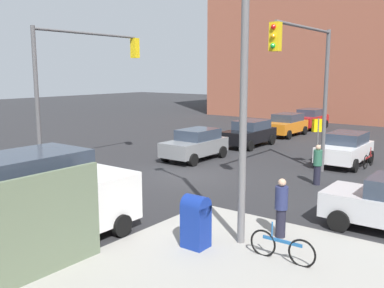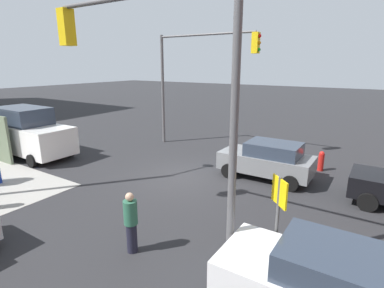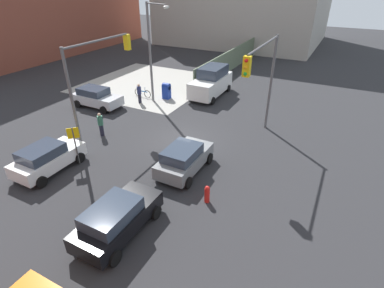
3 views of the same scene
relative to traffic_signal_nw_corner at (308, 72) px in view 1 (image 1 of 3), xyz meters
name	(u,v)px [view 1 (image 1 of 3)]	position (x,y,z in m)	size (l,w,h in m)	color
ground_plane	(188,176)	(2.33, -4.50, -4.64)	(120.00, 120.00, 0.00)	#28282B
building_brick_west	(364,11)	(-29.67, -6.23, 6.16)	(16.00, 28.00, 21.61)	#93513D
traffic_signal_nw_corner	(308,72)	(0.00, 0.00, 0.00)	(5.68, 0.36, 6.50)	#59595B
traffic_signal_se_corner	(82,71)	(4.42, -9.00, 0.03)	(6.23, 0.36, 6.50)	#59595B
street_lamp_corner	(235,69)	(7.39, 0.95, 0.06)	(1.23, 2.52, 8.00)	slate
warning_sign_two_way	(318,134)	(-3.07, -0.61, -3.00)	(0.48, 0.48, 2.40)	#4C4C4C
mailbox_blue	(196,220)	(8.53, 0.50, -3.88)	(0.56, 0.64, 1.43)	navy
fire_hydrant	(183,142)	(-2.67, -8.70, -4.16)	(0.26, 0.26, 0.94)	red
sedan_white	(345,148)	(-4.34, 0.38, -3.80)	(3.93, 2.02, 1.62)	white
hatchback_orange	(286,124)	(-11.88, -6.29, -3.80)	(4.16, 2.02, 1.62)	orange
hatchback_red	(310,118)	(-16.86, -6.47, -3.80)	(4.22, 2.02, 1.62)	#B21919
coupe_gray	(195,144)	(-0.86, -6.45, -3.80)	(3.91, 2.02, 1.62)	slate
sedan_black	(249,133)	(-6.27, -6.20, -3.80)	(4.17, 2.02, 1.62)	black
van_white_delivery	(38,203)	(11.11, -2.70, -3.36)	(5.40, 2.32, 2.62)	white
pedestrian_crossing	(317,164)	(0.33, 0.70, -3.77)	(0.36, 0.36, 1.69)	#2D664C
pedestrian_waiting	(281,207)	(6.53, 2.00, -3.75)	(0.36, 0.36, 1.71)	navy
bicycle_leaning_on_fence	(282,247)	(7.93, 2.70, -4.30)	(0.05, 1.75, 0.97)	black
bicycle_at_crosswalk	(369,160)	(-4.48, 1.50, -4.30)	(1.75, 0.05, 0.97)	black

